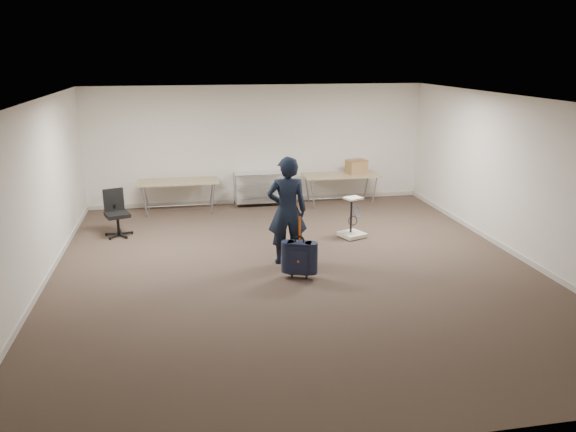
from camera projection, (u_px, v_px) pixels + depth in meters
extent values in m
plane|color=#3F3026|center=(295.00, 269.00, 9.45)|extent=(9.00, 9.00, 0.00)
plane|color=silver|center=(258.00, 145.00, 13.31)|extent=(8.00, 0.00, 8.00)
plane|color=silver|center=(398.00, 307.00, 4.82)|extent=(8.00, 0.00, 8.00)
plane|color=silver|center=(32.00, 200.00, 8.35)|extent=(0.00, 9.00, 9.00)
plane|color=silver|center=(520.00, 178.00, 9.77)|extent=(0.00, 9.00, 9.00)
plane|color=silver|center=(296.00, 100.00, 8.67)|extent=(8.00, 8.00, 0.00)
cube|color=beige|center=(259.00, 200.00, 13.68)|extent=(8.00, 0.02, 0.10)
cube|color=beige|center=(44.00, 283.00, 8.73)|extent=(0.02, 9.00, 0.10)
cube|color=beige|center=(511.00, 251.00, 10.15)|extent=(0.02, 9.00, 0.10)
cube|color=#917D59|center=(178.00, 182.00, 12.65)|extent=(1.80, 0.75, 0.03)
cylinder|color=gray|center=(180.00, 206.00, 12.80)|extent=(1.50, 0.02, 0.02)
cylinder|color=gray|center=(144.00, 202.00, 12.33)|extent=(0.13, 0.04, 0.69)
cylinder|color=gray|center=(213.00, 199.00, 12.60)|extent=(0.13, 0.04, 0.69)
cylinder|color=gray|center=(146.00, 196.00, 12.90)|extent=(0.13, 0.04, 0.69)
cylinder|color=gray|center=(211.00, 193.00, 13.16)|extent=(0.13, 0.04, 0.69)
cube|color=#917D59|center=(341.00, 175.00, 13.32)|extent=(1.80, 0.75, 0.03)
cylinder|color=gray|center=(340.00, 198.00, 13.48)|extent=(1.50, 0.02, 0.02)
cylinder|color=gray|center=(313.00, 194.00, 13.01)|extent=(0.13, 0.04, 0.69)
cylinder|color=gray|center=(374.00, 192.00, 13.27)|extent=(0.13, 0.04, 0.69)
cylinder|color=gray|center=(307.00, 188.00, 13.57)|extent=(0.13, 0.04, 0.69)
cylinder|color=gray|center=(366.00, 186.00, 13.84)|extent=(0.13, 0.04, 0.69)
cylinder|color=silver|center=(236.00, 192.00, 12.99)|extent=(0.02, 0.02, 0.80)
cylinder|color=silver|center=(287.00, 190.00, 13.20)|extent=(0.02, 0.02, 0.80)
cylinder|color=silver|center=(234.00, 188.00, 13.41)|extent=(0.02, 0.02, 0.80)
cylinder|color=silver|center=(283.00, 186.00, 13.63)|extent=(0.02, 0.02, 0.80)
cube|color=silver|center=(260.00, 201.00, 13.39)|extent=(1.20, 0.45, 0.02)
cube|color=silver|center=(260.00, 187.00, 13.29)|extent=(1.20, 0.45, 0.02)
cube|color=silver|center=(260.00, 173.00, 13.20)|extent=(1.20, 0.45, 0.01)
imported|color=black|center=(287.00, 211.00, 9.49)|extent=(0.71, 0.50, 1.87)
cube|color=black|center=(299.00, 257.00, 8.97)|extent=(0.43, 0.34, 0.51)
cube|color=black|center=(299.00, 273.00, 9.07)|extent=(0.37, 0.26, 0.03)
cylinder|color=black|center=(292.00, 275.00, 9.08)|extent=(0.05, 0.07, 0.07)
cylinder|color=black|center=(307.00, 276.00, 9.04)|extent=(0.05, 0.07, 0.07)
torus|color=black|center=(300.00, 240.00, 8.89)|extent=(0.16, 0.08, 0.16)
cube|color=#F05A0C|center=(300.00, 229.00, 8.86)|extent=(0.03, 0.02, 0.40)
cylinder|color=black|center=(119.00, 234.00, 11.14)|extent=(0.56, 0.56, 0.08)
cylinder|color=black|center=(118.00, 225.00, 11.09)|extent=(0.06, 0.06, 0.37)
cube|color=black|center=(117.00, 215.00, 11.03)|extent=(0.55, 0.55, 0.07)
cube|color=black|center=(114.00, 200.00, 11.13)|extent=(0.39, 0.18, 0.45)
cube|color=beige|center=(352.00, 234.00, 11.08)|extent=(0.57, 0.57, 0.07)
cylinder|color=black|center=(346.00, 239.00, 10.89)|extent=(0.05, 0.05, 0.04)
cylinder|color=black|center=(352.00, 215.00, 11.01)|extent=(0.04, 0.04, 0.70)
cube|color=beige|center=(353.00, 198.00, 10.87)|extent=(0.38, 0.36, 0.04)
torus|color=blue|center=(356.00, 212.00, 10.89)|extent=(0.24, 0.17, 0.22)
cube|color=#935F44|center=(356.00, 167.00, 13.35)|extent=(0.51, 0.43, 0.33)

